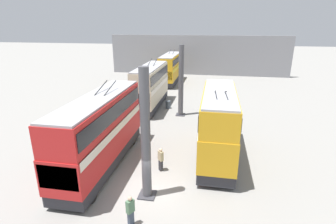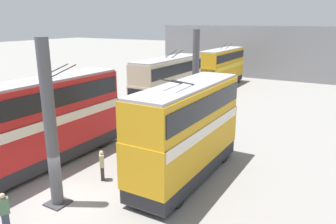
{
  "view_description": "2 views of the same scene",
  "coord_description": "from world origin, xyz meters",
  "px_view_note": "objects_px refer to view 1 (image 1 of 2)",
  "views": [
    {
      "loc": [
        -13.52,
        -3.69,
        10.02
      ],
      "look_at": [
        9.13,
        0.43,
        2.23
      ],
      "focal_mm": 28.0,
      "sensor_mm": 36.0,
      "label": 1
    },
    {
      "loc": [
        -9.86,
        -11.7,
        8.56
      ],
      "look_at": [
        10.73,
        0.28,
        1.91
      ],
      "focal_mm": 35.0,
      "sensor_mm": 36.0,
      "label": 2
    }
  ],
  "objects_px": {
    "bus_right_near": "(101,128)",
    "bus_right_mid": "(151,84)",
    "bus_right_far": "(170,67)",
    "person_aisle_foreground": "(130,210)",
    "person_aisle_midway": "(161,159)",
    "bus_left_near": "(218,121)",
    "oil_drum": "(168,105)"
  },
  "relations": [
    {
      "from": "bus_left_near",
      "to": "bus_right_mid",
      "type": "height_order",
      "value": "bus_left_near"
    },
    {
      "from": "bus_right_far",
      "to": "person_aisle_foreground",
      "type": "bearing_deg",
      "value": -173.57
    },
    {
      "from": "bus_right_near",
      "to": "bus_right_far",
      "type": "height_order",
      "value": "bus_right_near"
    },
    {
      "from": "bus_right_mid",
      "to": "bus_right_far",
      "type": "relative_size",
      "value": 0.95
    },
    {
      "from": "person_aisle_foreground",
      "to": "oil_drum",
      "type": "distance_m",
      "value": 20.06
    },
    {
      "from": "bus_right_near",
      "to": "person_aisle_midway",
      "type": "distance_m",
      "value": 4.8
    },
    {
      "from": "bus_right_mid",
      "to": "bus_right_far",
      "type": "bearing_deg",
      "value": 0.0
    },
    {
      "from": "person_aisle_foreground",
      "to": "bus_right_mid",
      "type": "bearing_deg",
      "value": 131.1
    },
    {
      "from": "person_aisle_midway",
      "to": "oil_drum",
      "type": "height_order",
      "value": "person_aisle_midway"
    },
    {
      "from": "bus_right_near",
      "to": "person_aisle_midway",
      "type": "bearing_deg",
      "value": -89.1
    },
    {
      "from": "bus_right_near",
      "to": "bus_right_mid",
      "type": "bearing_deg",
      "value": 0.0
    },
    {
      "from": "person_aisle_midway",
      "to": "oil_drum",
      "type": "distance_m",
      "value": 14.58
    },
    {
      "from": "person_aisle_midway",
      "to": "person_aisle_foreground",
      "type": "height_order",
      "value": "person_aisle_foreground"
    },
    {
      "from": "bus_right_mid",
      "to": "person_aisle_midway",
      "type": "xyz_separation_m",
      "value": [
        -14.64,
        -4.33,
        -1.99
      ]
    },
    {
      "from": "bus_right_mid",
      "to": "oil_drum",
      "type": "xyz_separation_m",
      "value": [
        -0.22,
        -2.24,
        -2.45
      ]
    },
    {
      "from": "bus_left_near",
      "to": "oil_drum",
      "type": "bearing_deg",
      "value": 26.87
    },
    {
      "from": "bus_left_near",
      "to": "person_aisle_midway",
      "type": "bearing_deg",
      "value": 124.19
    },
    {
      "from": "bus_right_near",
      "to": "bus_right_far",
      "type": "relative_size",
      "value": 1.05
    },
    {
      "from": "bus_right_mid",
      "to": "person_aisle_foreground",
      "type": "distance_m",
      "value": 20.67
    },
    {
      "from": "bus_right_near",
      "to": "person_aisle_foreground",
      "type": "xyz_separation_m",
      "value": [
        -5.49,
        -3.9,
        -2.08
      ]
    },
    {
      "from": "bus_right_near",
      "to": "bus_right_mid",
      "type": "relative_size",
      "value": 1.11
    },
    {
      "from": "bus_right_near",
      "to": "bus_right_mid",
      "type": "height_order",
      "value": "bus_right_near"
    },
    {
      "from": "person_aisle_foreground",
      "to": "bus_left_near",
      "type": "bearing_deg",
      "value": 92.44
    },
    {
      "from": "person_aisle_midway",
      "to": "person_aisle_foreground",
      "type": "bearing_deg",
      "value": -137.33
    },
    {
      "from": "bus_right_mid",
      "to": "bus_right_far",
      "type": "height_order",
      "value": "bus_right_mid"
    },
    {
      "from": "bus_right_mid",
      "to": "oil_drum",
      "type": "height_order",
      "value": "bus_right_mid"
    },
    {
      "from": "bus_right_mid",
      "to": "bus_right_near",
      "type": "bearing_deg",
      "value": -180.0
    },
    {
      "from": "person_aisle_foreground",
      "to": "bus_right_far",
      "type": "bearing_deg",
      "value": 126.6
    },
    {
      "from": "bus_right_near",
      "to": "oil_drum",
      "type": "distance_m",
      "value": 14.88
    },
    {
      "from": "bus_left_near",
      "to": "oil_drum",
      "type": "distance_m",
      "value": 13.46
    },
    {
      "from": "bus_right_near",
      "to": "person_aisle_foreground",
      "type": "height_order",
      "value": "bus_right_near"
    },
    {
      "from": "person_aisle_foreground",
      "to": "oil_drum",
      "type": "xyz_separation_m",
      "value": [
        19.98,
        1.66,
        -0.47
      ]
    }
  ]
}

